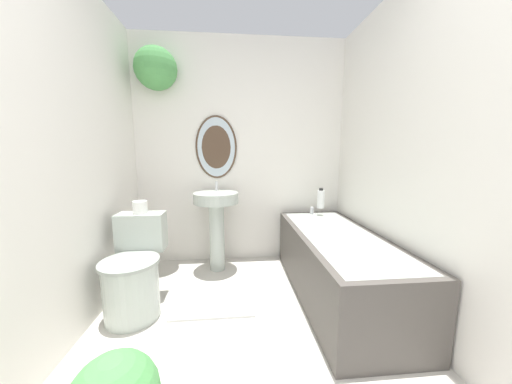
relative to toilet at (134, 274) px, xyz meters
The scene contains 9 objects.
wall_back 1.56m from the toilet, 53.19° to the left, with size 2.34×0.40×2.40m.
wall_left 0.99m from the toilet, 134.56° to the right, with size 0.06×2.59×2.40m.
wall_right 2.20m from the toilet, ahead, with size 0.06×2.59×2.40m.
toilet is the anchor object (origin of this frame).
pedestal_sink 0.93m from the toilet, 49.37° to the left, with size 0.45×0.45×0.91m.
bathtub 1.61m from the toilet, ahead, with size 0.66×1.61×0.62m.
shampoo_bottle 1.88m from the toilet, 23.58° to the left, with size 0.08×0.08×0.21m.
bath_mat 0.65m from the toilet, ahead, with size 0.64×0.43×0.02m.
toilet_paper_roll 0.51m from the toilet, 90.00° to the left, with size 0.11×0.11×0.10m.
Camera 1 is at (-0.10, -0.35, 1.20)m, focal length 18.00 mm.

